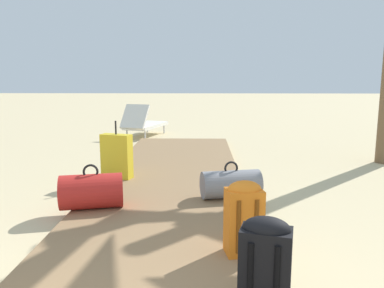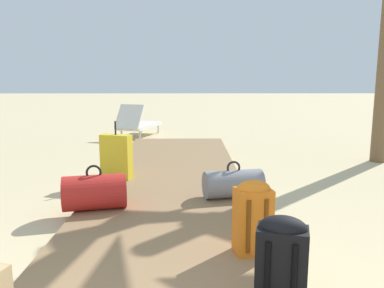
{
  "view_description": "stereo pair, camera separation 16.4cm",
  "coord_description": "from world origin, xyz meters",
  "px_view_note": "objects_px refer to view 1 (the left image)",
  "views": [
    {
      "loc": [
        0.41,
        -1.08,
        1.47
      ],
      "look_at": [
        0.28,
        4.15,
        0.55
      ],
      "focal_mm": 36.13,
      "sensor_mm": 36.0,
      "label": 1
    },
    {
      "loc": [
        0.24,
        -1.08,
        1.47
      ],
      "look_at": [
        0.28,
        4.15,
        0.55
      ],
      "focal_mm": 36.13,
      "sensor_mm": 36.0,
      "label": 2
    }
  ],
  "objects_px": {
    "backpack_orange": "(244,216)",
    "backpack_black": "(265,263)",
    "lounge_chair": "(143,123)",
    "suitcase_yellow": "(117,156)",
    "duffel_bag_red": "(92,191)",
    "duffel_bag_grey": "(231,184)"
  },
  "relations": [
    {
      "from": "backpack_orange",
      "to": "backpack_black",
      "type": "distance_m",
      "value": 0.78
    },
    {
      "from": "backpack_orange",
      "to": "lounge_chair",
      "type": "xyz_separation_m",
      "value": [
        -1.76,
        6.5,
        -0.06
      ]
    },
    {
      "from": "suitcase_yellow",
      "to": "lounge_chair",
      "type": "distance_m",
      "value": 4.23
    },
    {
      "from": "lounge_chair",
      "to": "backpack_orange",
      "type": "bearing_deg",
      "value": -74.87
    },
    {
      "from": "backpack_orange",
      "to": "lounge_chair",
      "type": "relative_size",
      "value": 0.37
    },
    {
      "from": "lounge_chair",
      "to": "duffel_bag_red",
      "type": "bearing_deg",
      "value": -87.31
    },
    {
      "from": "suitcase_yellow",
      "to": "duffel_bag_grey",
      "type": "height_order",
      "value": "suitcase_yellow"
    },
    {
      "from": "duffel_bag_grey",
      "to": "lounge_chair",
      "type": "height_order",
      "value": "lounge_chair"
    },
    {
      "from": "backpack_orange",
      "to": "backpack_black",
      "type": "bearing_deg",
      "value": -87.0
    },
    {
      "from": "backpack_orange",
      "to": "duffel_bag_red",
      "type": "relative_size",
      "value": 0.83
    },
    {
      "from": "duffel_bag_red",
      "to": "lounge_chair",
      "type": "xyz_separation_m",
      "value": [
        -0.26,
        5.47,
        0.06
      ]
    },
    {
      "from": "duffel_bag_red",
      "to": "suitcase_yellow",
      "type": "bearing_deg",
      "value": 89.92
    },
    {
      "from": "backpack_orange",
      "to": "duffel_bag_grey",
      "type": "bearing_deg",
      "value": 89.68
    },
    {
      "from": "suitcase_yellow",
      "to": "lounge_chair",
      "type": "xyz_separation_m",
      "value": [
        -0.26,
        4.22,
        -0.06
      ]
    },
    {
      "from": "duffel_bag_red",
      "to": "backpack_black",
      "type": "distance_m",
      "value": 2.38
    },
    {
      "from": "backpack_orange",
      "to": "lounge_chair",
      "type": "bearing_deg",
      "value": 105.13
    },
    {
      "from": "duffel_bag_grey",
      "to": "lounge_chair",
      "type": "xyz_separation_m",
      "value": [
        -1.77,
        5.07,
        0.09
      ]
    },
    {
      "from": "suitcase_yellow",
      "to": "backpack_black",
      "type": "distance_m",
      "value": 3.43
    },
    {
      "from": "duffel_bag_red",
      "to": "backpack_black",
      "type": "height_order",
      "value": "backpack_black"
    },
    {
      "from": "duffel_bag_grey",
      "to": "backpack_black",
      "type": "bearing_deg",
      "value": -89.15
    },
    {
      "from": "suitcase_yellow",
      "to": "backpack_black",
      "type": "height_order",
      "value": "suitcase_yellow"
    },
    {
      "from": "duffel_bag_red",
      "to": "duffel_bag_grey",
      "type": "xyz_separation_m",
      "value": [
        1.51,
        0.4,
        -0.02
      ]
    }
  ]
}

